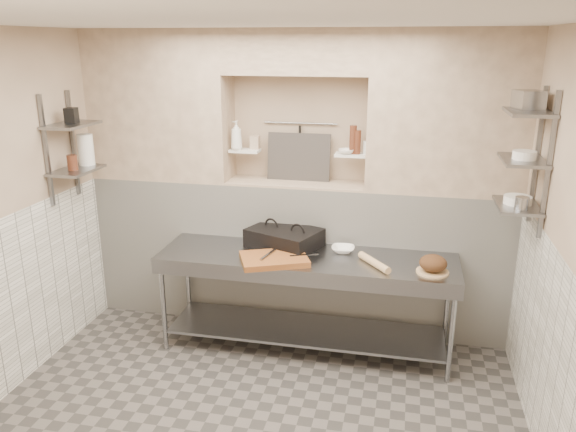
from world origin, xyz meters
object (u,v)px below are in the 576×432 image
(mixing_bowl, at_px, (343,249))
(rolling_pin, at_px, (374,262))
(bread_loaf, at_px, (433,263))
(bottle_soap, at_px, (236,135))
(jug_left, at_px, (86,150))
(panini_press, at_px, (284,238))
(prep_table, at_px, (306,284))
(cutting_board, at_px, (274,259))
(bowl_alcove, at_px, (346,151))

(mixing_bowl, bearing_deg, rolling_pin, -42.65)
(bread_loaf, height_order, bottle_soap, bottle_soap)
(mixing_bowl, distance_m, bottle_soap, 1.45)
(jug_left, bearing_deg, bread_loaf, -3.20)
(rolling_pin, bearing_deg, panini_press, 159.98)
(bread_loaf, distance_m, jug_left, 3.20)
(prep_table, height_order, cutting_board, cutting_board)
(panini_press, height_order, rolling_pin, panini_press)
(cutting_board, height_order, bowl_alcove, bowl_alcove)
(mixing_bowl, xyz_separation_m, bottle_soap, (-1.07, 0.34, 0.92))
(cutting_board, xyz_separation_m, mixing_bowl, (0.54, 0.36, 0.00))
(panini_press, bearing_deg, bowl_alcove, 54.85)
(prep_table, relative_size, panini_press, 3.56)
(prep_table, bearing_deg, bread_loaf, -6.96)
(rolling_pin, distance_m, bowl_alcove, 1.07)
(panini_press, height_order, bottle_soap, bottle_soap)
(prep_table, xyz_separation_m, bread_loaf, (1.06, -0.13, 0.34))
(panini_press, height_order, bowl_alcove, bowl_alcove)
(cutting_board, xyz_separation_m, bottle_soap, (-0.52, 0.70, 0.92))
(prep_table, xyz_separation_m, rolling_pin, (0.59, -0.09, 0.29))
(prep_table, height_order, rolling_pin, rolling_pin)
(mixing_bowl, distance_m, jug_left, 2.49)
(mixing_bowl, height_order, jug_left, jug_left)
(bread_loaf, bearing_deg, cutting_board, -178.01)
(rolling_pin, height_order, bowl_alcove, bowl_alcove)
(cutting_board, bearing_deg, prep_table, 35.57)
(bottle_soap, bearing_deg, panini_press, -30.22)
(mixing_bowl, bearing_deg, bowl_alcove, 96.43)
(mixing_bowl, bearing_deg, prep_table, -148.79)
(rolling_pin, xyz_separation_m, bread_loaf, (0.47, -0.04, 0.05))
(cutting_board, height_order, mixing_bowl, same)
(rolling_pin, xyz_separation_m, jug_left, (-2.63, 0.13, 0.82))
(panini_press, bearing_deg, bottle_soap, 171.78)
(cutting_board, distance_m, bottle_soap, 1.27)
(bread_loaf, bearing_deg, prep_table, 173.04)
(panini_press, xyz_separation_m, cutting_board, (-0.00, -0.39, -0.06))
(bread_loaf, relative_size, bottle_soap, 0.82)
(bowl_alcove, bearing_deg, bread_loaf, -39.77)
(panini_press, height_order, mixing_bowl, panini_press)
(cutting_board, height_order, rolling_pin, rolling_pin)
(cutting_board, bearing_deg, mixing_bowl, 33.23)
(prep_table, height_order, jug_left, jug_left)
(bowl_alcove, xyz_separation_m, jug_left, (-2.30, -0.49, 0.02))
(mixing_bowl, xyz_separation_m, bowl_alcove, (-0.04, 0.36, 0.81))
(prep_table, xyz_separation_m, jug_left, (-2.04, 0.04, 1.11))
(cutting_board, xyz_separation_m, bread_loaf, (1.31, 0.05, 0.06))
(bottle_soap, bearing_deg, prep_table, -34.22)
(rolling_pin, bearing_deg, mixing_bowl, 137.35)
(prep_table, distance_m, rolling_pin, 0.66)
(panini_press, relative_size, jug_left, 2.62)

